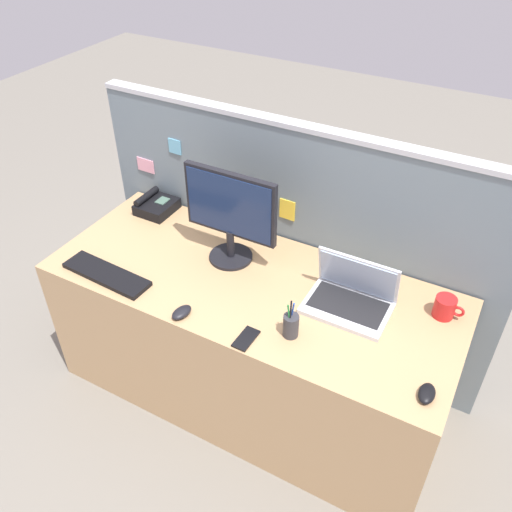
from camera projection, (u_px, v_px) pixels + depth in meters
The scene contains 12 objects.
ground_plane at pixel (252, 389), 2.91m from camera, with size 10.00×10.00×0.00m, color slate.
desk at pixel (251, 340), 2.67m from camera, with size 1.91×0.78×0.76m, color tan.
cubicle_divider at pixel (291, 246), 2.78m from camera, with size 2.14×0.07×1.37m.
desktop_monitor at pixel (230, 212), 2.43m from camera, with size 0.46×0.21×0.46m.
laptop at pixel (351, 295), 2.30m from camera, with size 0.36×0.25×0.22m.
desk_phone at pixel (156, 206), 2.89m from camera, with size 0.18×0.20×0.09m.
keyboard_main at pixel (107, 274), 2.47m from camera, with size 0.44×0.13×0.02m, color black.
computer_mouse_right_hand at pixel (427, 393), 1.93m from camera, with size 0.06×0.10×0.03m, color black.
computer_mouse_left_hand at pixel (182, 312), 2.27m from camera, with size 0.06×0.10×0.03m, color black.
pen_cup at pixel (291, 325), 2.15m from camera, with size 0.06×0.06×0.18m.
cell_phone_black_slab at pixel (246, 339), 2.16m from camera, with size 0.06×0.13×0.01m, color black.
coffee_mug at pixel (445, 307), 2.24m from camera, with size 0.13×0.09×0.10m.
Camera 1 is at (0.91, -1.61, 2.35)m, focal length 37.68 mm.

